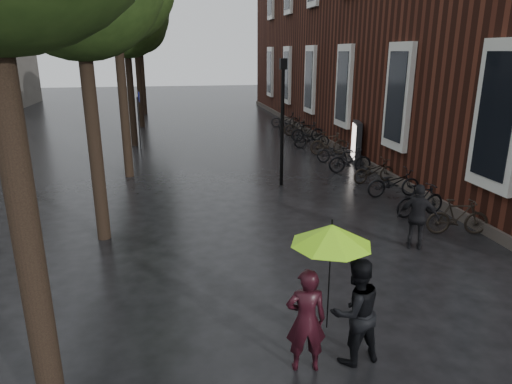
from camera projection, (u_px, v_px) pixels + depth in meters
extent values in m
cube|color=#38160F|center=(410.00, 21.00, 24.07)|extent=(10.00, 33.00, 12.00)
cube|color=silver|center=(500.00, 117.00, 10.91)|extent=(0.25, 1.60, 3.60)
cube|color=black|center=(496.00, 117.00, 10.89)|extent=(0.10, 1.20, 3.00)
cube|color=silver|center=(399.00, 97.00, 15.60)|extent=(0.25, 1.60, 3.60)
cube|color=black|center=(396.00, 97.00, 15.58)|extent=(0.10, 1.20, 3.00)
cube|color=silver|center=(345.00, 86.00, 20.29)|extent=(0.25, 1.60, 3.60)
cube|color=black|center=(343.00, 86.00, 20.27)|extent=(0.10, 1.20, 3.00)
cube|color=silver|center=(311.00, 80.00, 24.98)|extent=(0.25, 1.60, 3.60)
cube|color=black|center=(309.00, 80.00, 24.96)|extent=(0.10, 1.20, 3.00)
cube|color=silver|center=(288.00, 75.00, 29.67)|extent=(0.25, 1.60, 3.60)
cube|color=black|center=(286.00, 75.00, 29.65)|extent=(0.10, 1.20, 3.00)
cube|color=silver|center=(271.00, 72.00, 34.36)|extent=(0.25, 1.60, 3.60)
cube|color=black|center=(269.00, 72.00, 34.34)|extent=(0.10, 1.20, 3.00)
cube|color=#3F3833|center=(317.00, 134.00, 24.91)|extent=(0.40, 33.00, 0.30)
cylinder|color=black|center=(29.00, 250.00, 5.17)|extent=(0.32, 0.32, 4.68)
cylinder|color=black|center=(95.00, 150.00, 10.80)|extent=(0.32, 0.32, 4.51)
cylinder|color=black|center=(124.00, 110.00, 16.40)|extent=(0.32, 0.32, 4.95)
cylinder|color=black|center=(132.00, 101.00, 22.09)|extent=(0.32, 0.32, 4.40)
cylinder|color=black|center=(140.00, 87.00, 27.68)|extent=(0.32, 0.32, 4.79)
cylinder|color=black|center=(143.00, 83.00, 33.33)|extent=(0.32, 0.32, 4.57)
imported|color=black|center=(306.00, 320.00, 6.53)|extent=(0.64, 0.47, 1.61)
imported|color=black|center=(355.00, 311.00, 6.71)|extent=(0.92, 0.77, 1.67)
cylinder|color=black|center=(329.00, 282.00, 6.53)|extent=(0.02, 0.02, 1.48)
cone|color=#95F419|center=(332.00, 234.00, 6.32)|extent=(1.17, 1.17, 0.30)
cylinder|color=black|center=(332.00, 222.00, 6.26)|extent=(0.02, 0.02, 0.08)
imported|color=black|center=(418.00, 217.00, 10.66)|extent=(1.00, 0.78, 1.58)
imported|color=black|center=(458.00, 217.00, 11.58)|extent=(1.63, 0.76, 0.94)
imported|color=black|center=(420.00, 200.00, 12.86)|extent=(1.64, 0.71, 0.95)
imported|color=black|center=(394.00, 183.00, 14.62)|extent=(1.77, 0.65, 0.92)
imported|color=black|center=(374.00, 171.00, 16.20)|extent=(1.72, 0.85, 0.86)
imported|color=black|center=(350.00, 160.00, 17.49)|extent=(1.71, 0.62, 1.00)
imported|color=black|center=(337.00, 152.00, 19.13)|extent=(1.74, 0.93, 0.87)
imported|color=black|center=(329.00, 143.00, 20.58)|extent=(1.77, 0.60, 1.05)
imported|color=black|center=(312.00, 138.00, 22.06)|extent=(1.76, 0.63, 0.92)
imported|color=black|center=(307.00, 131.00, 23.62)|extent=(1.73, 0.51, 1.03)
imported|color=black|center=(298.00, 127.00, 25.24)|extent=(1.61, 0.58, 0.95)
imported|color=black|center=(292.00, 124.00, 26.71)|extent=(1.63, 0.63, 0.84)
imported|color=black|center=(285.00, 120.00, 28.18)|extent=(1.78, 0.77, 0.91)
cube|color=black|center=(357.00, 142.00, 19.05)|extent=(0.23, 1.14, 1.72)
cube|color=#F1E0D0|center=(354.00, 141.00, 19.01)|extent=(0.04, 0.96, 1.41)
cylinder|color=black|center=(282.00, 128.00, 15.43)|extent=(0.12, 0.12, 4.00)
cube|color=black|center=(283.00, 64.00, 14.80)|extent=(0.22, 0.22, 0.35)
sphere|color=#FFE5B2|center=(283.00, 64.00, 14.80)|extent=(0.18, 0.18, 0.18)
cylinder|color=#262628|center=(139.00, 123.00, 21.56)|extent=(0.06, 0.06, 2.46)
cylinder|color=#0C118B|center=(139.00, 97.00, 21.22)|extent=(0.03, 0.49, 0.49)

